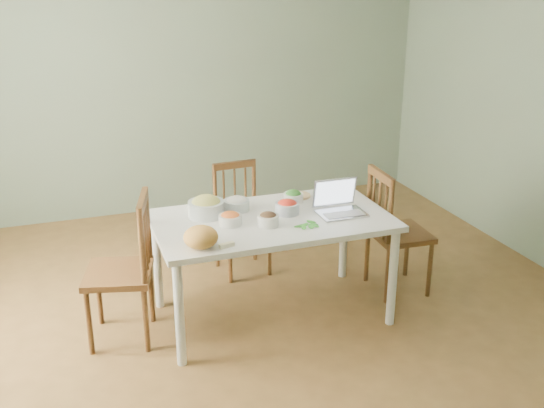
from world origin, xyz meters
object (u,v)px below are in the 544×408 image
object	(u,v)px
chair_left	(118,270)
bowl_squash	(206,206)
bread_boule	(201,237)
dining_table	(272,267)
chair_far	(242,220)
laptop	(342,199)
chair_right	(400,231)

from	to	relation	value
chair_left	bowl_squash	world-z (taller)	chair_left
chair_left	bread_boule	world-z (taller)	chair_left
dining_table	chair_far	world-z (taller)	chair_far
dining_table	laptop	distance (m)	0.69
dining_table	chair_left	world-z (taller)	chair_left
chair_far	laptop	bearing A→B (deg)	-65.45
chair_right	chair_left	bearing A→B (deg)	93.35
chair_far	chair_right	xyz separation A→B (m)	(1.03, -0.69, 0.04)
chair_far	laptop	world-z (taller)	laptop
bowl_squash	dining_table	bearing A→B (deg)	-23.49
chair_left	bread_boule	bearing A→B (deg)	66.06
bread_boule	bowl_squash	xyz separation A→B (m)	(0.16, 0.50, 0.00)
bowl_squash	laptop	world-z (taller)	laptop
chair_right	bowl_squash	distance (m)	1.50
chair_far	chair_right	distance (m)	1.24
dining_table	chair_right	distance (m)	1.05
chair_far	bread_boule	bearing A→B (deg)	-122.54
laptop	chair_right	bearing A→B (deg)	16.53
laptop	chair_far	bearing A→B (deg)	119.07
bread_boule	laptop	xyz separation A→B (m)	(1.04, 0.22, 0.04)
dining_table	bread_boule	world-z (taller)	bread_boule
chair_right	bread_boule	bearing A→B (deg)	106.46
bowl_squash	chair_right	bearing A→B (deg)	-4.63
bowl_squash	laptop	bearing A→B (deg)	-17.57
dining_table	chair_right	xyz separation A→B (m)	(1.04, 0.06, 0.11)
chair_far	bowl_squash	size ratio (longest dim) A/B	3.58
chair_far	laptop	xyz separation A→B (m)	(0.46, -0.85, 0.42)
bowl_squash	bread_boule	bearing A→B (deg)	-107.46
dining_table	bread_boule	size ratio (longest dim) A/B	7.52
chair_far	chair_left	distance (m)	1.27
chair_far	chair_right	world-z (taller)	chair_right
chair_far	chair_left	xyz separation A→B (m)	(-1.06, -0.69, 0.06)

